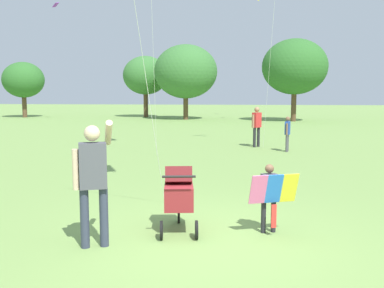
{
  "coord_description": "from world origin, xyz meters",
  "views": [
    {
      "loc": [
        0.35,
        -6.11,
        2.2
      ],
      "look_at": [
        -0.32,
        1.11,
        1.3
      ],
      "focal_mm": 40.93,
      "sensor_mm": 36.0,
      "label": 1
    }
  ],
  "objects_px": {
    "child_with_butterfly_kite": "(270,192)",
    "person_couple_left": "(287,131)",
    "person_sitting_far": "(257,123)",
    "stroller": "(179,193)",
    "person_adult_flyer": "(93,174)"
  },
  "relations": [
    {
      "from": "child_with_butterfly_kite",
      "to": "person_couple_left",
      "type": "distance_m",
      "value": 9.28
    },
    {
      "from": "person_sitting_far",
      "to": "person_couple_left",
      "type": "bearing_deg",
      "value": -49.47
    },
    {
      "from": "stroller",
      "to": "person_sitting_far",
      "type": "xyz_separation_m",
      "value": [
        1.75,
        10.38,
        0.31
      ]
    },
    {
      "from": "person_sitting_far",
      "to": "person_couple_left",
      "type": "height_order",
      "value": "person_sitting_far"
    },
    {
      "from": "person_adult_flyer",
      "to": "stroller",
      "type": "height_order",
      "value": "person_adult_flyer"
    },
    {
      "from": "person_sitting_far",
      "to": "person_adult_flyer",
      "type": "bearing_deg",
      "value": -104.27
    },
    {
      "from": "person_couple_left",
      "to": "stroller",
      "type": "bearing_deg",
      "value": -106.86
    },
    {
      "from": "person_adult_flyer",
      "to": "person_sitting_far",
      "type": "bearing_deg",
      "value": 75.73
    },
    {
      "from": "person_adult_flyer",
      "to": "person_couple_left",
      "type": "relative_size",
      "value": 1.42
    },
    {
      "from": "person_adult_flyer",
      "to": "person_sitting_far",
      "type": "relative_size",
      "value": 1.16
    },
    {
      "from": "person_adult_flyer",
      "to": "child_with_butterfly_kite",
      "type": "bearing_deg",
      "value": 18.26
    },
    {
      "from": "person_sitting_far",
      "to": "stroller",
      "type": "bearing_deg",
      "value": -99.59
    },
    {
      "from": "stroller",
      "to": "person_couple_left",
      "type": "xyz_separation_m",
      "value": [
        2.78,
        9.18,
        0.14
      ]
    },
    {
      "from": "child_with_butterfly_kite",
      "to": "person_sitting_far",
      "type": "xyz_separation_m",
      "value": [
        0.35,
        10.37,
        0.27
      ]
    },
    {
      "from": "stroller",
      "to": "person_couple_left",
      "type": "height_order",
      "value": "person_couple_left"
    }
  ]
}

